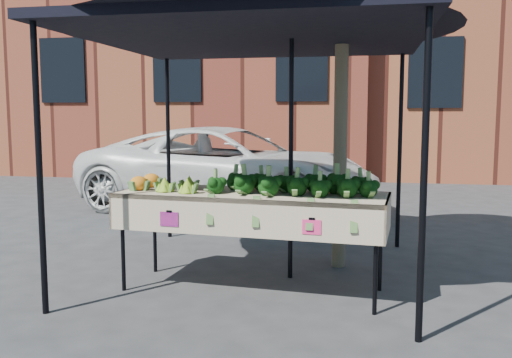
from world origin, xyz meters
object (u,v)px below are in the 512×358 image
object	(u,v)px
vehicle	(228,59)
table	(252,242)
canopy	(257,137)
street_tree	(341,72)

from	to	relation	value
vehicle	table	bearing A→B (deg)	-154.29
table	canopy	xyz separation A→B (m)	(-0.06, 0.55, 0.92)
canopy	vehicle	size ratio (longest dim) A/B	0.63
table	vehicle	world-z (taller)	vehicle
vehicle	street_tree	size ratio (longest dim) A/B	1.24
canopy	street_tree	xyz separation A→B (m)	(0.79, 0.44, 0.65)
table	street_tree	bearing A→B (deg)	53.44
vehicle	street_tree	bearing A→B (deg)	-139.41
canopy	vehicle	xyz separation A→B (m)	(-1.21, 3.70, 1.13)
street_tree	vehicle	bearing A→B (deg)	121.51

